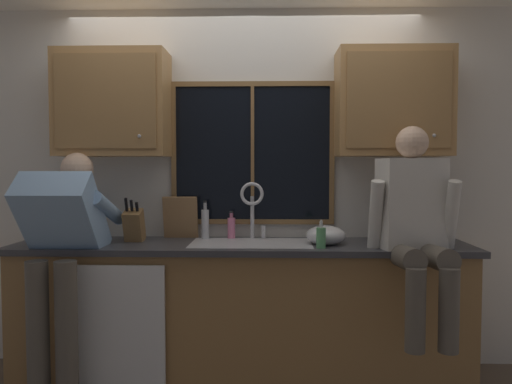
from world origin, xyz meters
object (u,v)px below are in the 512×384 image
object	(u,v)px
person_sitting_on_counter	(416,220)
cutting_board	(180,218)
mixing_bowl	(326,235)
soap_dispenser	(321,237)
knife_block	(134,226)
bottle_tall_clear	(231,227)
person_standing	(62,245)
bottle_green_glass	(205,223)

from	to	relation	value
person_sitting_on_counter	cutting_board	bearing A→B (deg)	162.14
mixing_bowl	soap_dispenser	world-z (taller)	soap_dispenser
soap_dispenser	knife_block	bearing A→B (deg)	169.21
bottle_tall_clear	mixing_bowl	bearing A→B (deg)	-20.77
cutting_board	bottle_tall_clear	size ratio (longest dim) A/B	1.56
person_standing	cutting_board	size ratio (longest dim) A/B	5.04
soap_dispenser	bottle_green_glass	world-z (taller)	bottle_green_glass
soap_dispenser	bottle_green_glass	xyz separation A→B (m)	(-0.78, 0.38, 0.04)
cutting_board	mixing_bowl	bearing A→B (deg)	-13.80
knife_block	soap_dispenser	size ratio (longest dim) A/B	1.80
mixing_bowl	soap_dispenser	bearing A→B (deg)	-106.39
person_standing	bottle_green_glass	bearing A→B (deg)	30.36
person_sitting_on_counter	mixing_bowl	bearing A→B (deg)	154.74
person_standing	mixing_bowl	size ratio (longest dim) A/B	5.90
person_sitting_on_counter	knife_block	world-z (taller)	person_sitting_on_counter
person_standing	soap_dispenser	world-z (taller)	person_standing
cutting_board	soap_dispenser	xyz separation A→B (m)	(0.96, -0.41, -0.08)
person_standing	knife_block	world-z (taller)	person_standing
cutting_board	person_standing	bearing A→B (deg)	-141.20
bottle_green_glass	bottle_tall_clear	world-z (taller)	bottle_green_glass
knife_block	bottle_tall_clear	size ratio (longest dim) A/B	1.65
person_sitting_on_counter	cutting_board	world-z (taller)	person_sitting_on_counter
cutting_board	soap_dispenser	distance (m)	1.04
mixing_bowl	cutting_board	bearing A→B (deg)	166.20
knife_block	bottle_green_glass	size ratio (longest dim) A/B	1.19
cutting_board	mixing_bowl	xyz separation A→B (m)	(1.00, -0.25, -0.09)
bottle_green_glass	bottle_tall_clear	distance (m)	0.19
soap_dispenser	bottle_tall_clear	bearing A→B (deg)	145.47
person_standing	mixing_bowl	world-z (taller)	person_standing
mixing_bowl	bottle_green_glass	size ratio (longest dim) A/B	0.96
person_standing	knife_block	xyz separation A→B (m)	(0.35, 0.34, 0.08)
person_sitting_on_counter	bottle_tall_clear	world-z (taller)	person_sitting_on_counter
cutting_board	soap_dispenser	world-z (taller)	cutting_board
bottle_green_glass	bottle_tall_clear	size ratio (longest dim) A/B	1.39
person_standing	cutting_board	xyz separation A→B (m)	(0.64, 0.51, 0.12)
person_sitting_on_counter	person_standing	bearing A→B (deg)	-179.35
cutting_board	bottle_green_glass	bearing A→B (deg)	-10.57
cutting_board	knife_block	bearing A→B (deg)	-148.56
person_sitting_on_counter	soap_dispenser	xyz separation A→B (m)	(-0.56, 0.08, -0.12)
soap_dispenser	bottle_tall_clear	xyz separation A→B (m)	(-0.59, 0.41, 0.01)
cutting_board	bottle_tall_clear	world-z (taller)	cutting_board
person_standing	person_sitting_on_counter	xyz separation A→B (m)	(2.16, 0.02, 0.16)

